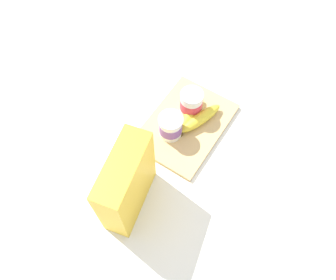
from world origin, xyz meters
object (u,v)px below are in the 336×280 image
yogurt_cup_front (171,126)px  yogurt_cup_back (191,103)px  cutting_board (186,125)px  cereal_box (126,184)px  banana_bunch (197,117)px

yogurt_cup_front → yogurt_cup_back: bearing=-4.9°
cutting_board → yogurt_cup_back: yogurt_cup_back is taller
yogurt_cup_back → yogurt_cup_front: bearing=175.1°
yogurt_cup_front → yogurt_cup_back: 0.11m
cereal_box → yogurt_cup_back: 0.36m
cereal_box → banana_bunch: cereal_box is taller
cutting_board → cereal_box: bearing=179.7°
yogurt_cup_back → banana_bunch: (-0.02, -0.03, -0.03)m
cereal_box → cutting_board: bearing=167.0°
yogurt_cup_back → cereal_box: bearing=-178.1°
yogurt_cup_front → banana_bunch: yogurt_cup_front is taller
cereal_box → yogurt_cup_back: bearing=169.1°
cutting_board → banana_bunch: size_ratio=1.94×
cereal_box → banana_bunch: size_ratio=1.49×
cutting_board → cereal_box: (-0.30, 0.00, 0.12)m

